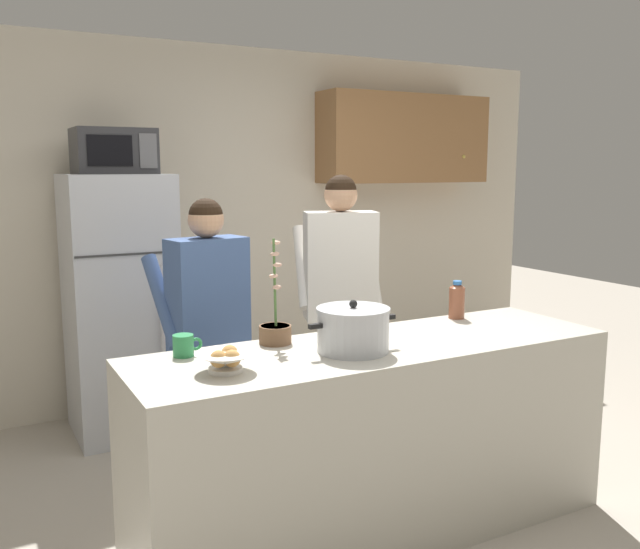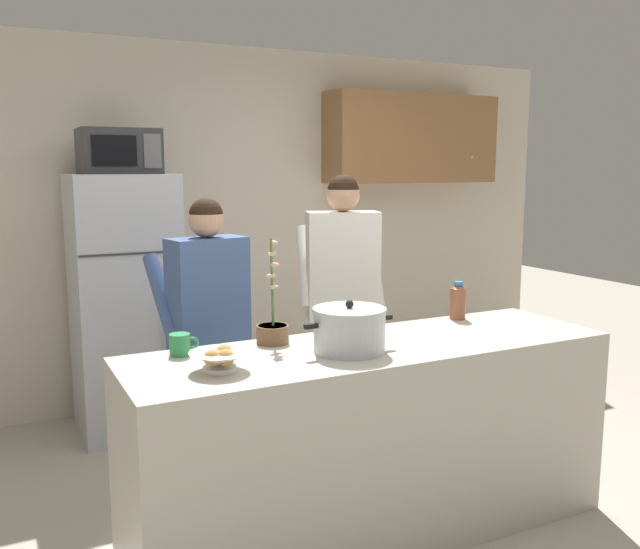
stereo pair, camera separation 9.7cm
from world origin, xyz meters
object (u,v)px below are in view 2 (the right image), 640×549
at_px(cooking_pot, 349,330).
at_px(bottle_near_edge, 458,301).
at_px(refrigerator, 125,304).
at_px(person_near_pot, 208,313).
at_px(coffee_mug, 180,344).
at_px(person_by_sink, 342,280).
at_px(microwave, 119,151).
at_px(bread_bowl, 220,359).
at_px(potted_orchid, 273,328).

height_order(cooking_pot, bottle_near_edge, cooking_pot).
xyz_separation_m(refrigerator, cooking_pot, (0.61, -1.90, 0.18)).
relative_size(refrigerator, bottle_near_edge, 8.23).
bearing_deg(cooking_pot, refrigerator, 107.86).
height_order(person_near_pot, bottle_near_edge, person_near_pot).
bearing_deg(cooking_pot, coffee_mug, 157.88).
bearing_deg(coffee_mug, person_by_sink, 31.05).
bearing_deg(microwave, bottle_near_edge, -47.29).
relative_size(cooking_pot, bottle_near_edge, 2.14).
xyz_separation_m(bread_bowl, potted_orchid, (0.36, 0.31, 0.02)).
bearing_deg(microwave, refrigerator, 90.07).
bearing_deg(bread_bowl, microwave, 90.13).
xyz_separation_m(microwave, cooking_pot, (0.61, -1.88, -0.81)).
height_order(microwave, cooking_pot, microwave).
bearing_deg(person_near_pot, bread_bowl, -104.39).
bearing_deg(bread_bowl, coffee_mug, 104.11).
height_order(cooking_pot, bread_bowl, cooking_pot).
xyz_separation_m(person_near_pot, bottle_near_edge, (1.23, -0.52, 0.05)).
distance_m(person_by_sink, cooking_pot, 1.12).
height_order(microwave, bottle_near_edge, microwave).
relative_size(person_near_pot, bottle_near_edge, 7.68).
xyz_separation_m(microwave, bread_bowl, (0.00, -1.90, -0.86)).
bearing_deg(potted_orchid, person_near_pot, 104.82).
bearing_deg(potted_orchid, person_by_sink, 43.20).
distance_m(bread_bowl, potted_orchid, 0.48).
xyz_separation_m(bread_bowl, bottle_near_edge, (1.45, 0.33, 0.05)).
bearing_deg(person_by_sink, bottle_near_edge, -64.50).
distance_m(microwave, cooking_pot, 2.13).
bearing_deg(person_near_pot, coffee_mug, -118.35).
height_order(refrigerator, microwave, microwave).
bearing_deg(cooking_pot, person_near_pot, 115.28).
distance_m(microwave, coffee_mug, 1.82).
xyz_separation_m(bottle_near_edge, potted_orchid, (-1.08, -0.02, -0.03)).
height_order(refrigerator, potted_orchid, refrigerator).
relative_size(bread_bowl, potted_orchid, 0.50).
bearing_deg(bottle_near_edge, person_near_pot, 157.11).
distance_m(person_near_pot, cooking_pot, 0.91).
distance_m(refrigerator, microwave, 0.98).
relative_size(person_near_pot, bread_bowl, 6.42).
xyz_separation_m(coffee_mug, potted_orchid, (0.44, 0.01, 0.02)).
xyz_separation_m(person_near_pot, cooking_pot, (0.39, -0.82, 0.05)).
bearing_deg(potted_orchid, bottle_near_edge, 1.04).
xyz_separation_m(refrigerator, microwave, (0.00, -0.02, 0.98)).
xyz_separation_m(person_near_pot, potted_orchid, (0.14, -0.54, 0.02)).
relative_size(cooking_pot, bread_bowl, 1.78).
bearing_deg(potted_orchid, refrigerator, 102.75).
xyz_separation_m(person_by_sink, potted_orchid, (-0.76, -0.71, -0.07)).
distance_m(microwave, bottle_near_edge, 2.28).
bearing_deg(bread_bowl, potted_orchid, 40.95).
bearing_deg(person_near_pot, potted_orchid, -75.18).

